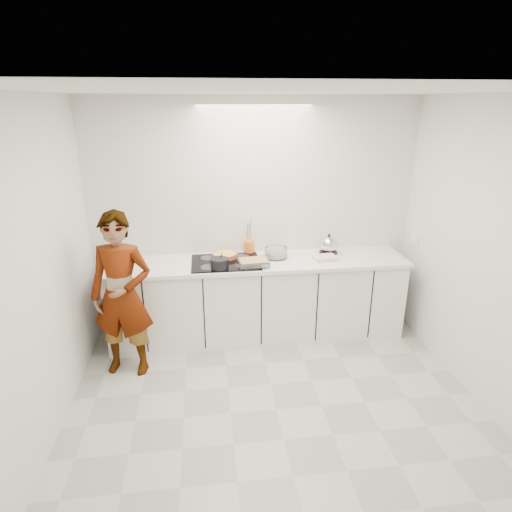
{
  "coord_description": "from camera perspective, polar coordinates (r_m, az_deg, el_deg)",
  "views": [
    {
      "loc": [
        -0.55,
        -3.0,
        2.54
      ],
      "look_at": [
        -0.05,
        1.05,
        1.05
      ],
      "focal_mm": 30.0,
      "sensor_mm": 36.0,
      "label": 1
    }
  ],
  "objects": [
    {
      "name": "baking_dish",
      "position": [
        4.44,
        -0.34,
        -0.82
      ],
      "size": [
        0.33,
        0.25,
        0.06
      ],
      "color": "silver",
      "rests_on": "hob"
    },
    {
      "name": "floor",
      "position": [
        3.97,
        2.74,
        -19.77
      ],
      "size": [
        3.6,
        3.2,
        0.0
      ],
      "primitive_type": "cube",
      "color": "#B6B6AC",
      "rests_on": "ground"
    },
    {
      "name": "cook",
      "position": [
        4.23,
        -17.44,
        -5.06
      ],
      "size": [
        0.65,
        0.49,
        1.62
      ],
      "primitive_type": "imported",
      "rotation": [
        0.0,
        0.0,
        -0.19
      ],
      "color": "white",
      "rests_on": "floor"
    },
    {
      "name": "utensil_crock",
      "position": [
        4.82,
        -0.89,
        1.23
      ],
      "size": [
        0.14,
        0.14,
        0.15
      ],
      "primitive_type": "cylinder",
      "rotation": [
        0.0,
        0.0,
        0.28
      ],
      "color": "orange",
      "rests_on": "countertop"
    },
    {
      "name": "wall_back",
      "position": [
        4.79,
        -0.21,
        5.07
      ],
      "size": [
        3.6,
        0.0,
        2.6
      ],
      "primitive_type": "cube",
      "color": "silver",
      "rests_on": "ground"
    },
    {
      "name": "mixing_bowl",
      "position": [
        4.69,
        2.66,
        0.41
      ],
      "size": [
        0.33,
        0.33,
        0.12
      ],
      "color": "silver",
      "rests_on": "countertop"
    },
    {
      "name": "tart_dish",
      "position": [
        4.68,
        -4.19,
        0.15
      ],
      "size": [
        0.29,
        0.29,
        0.05
      ],
      "color": "#9F4D31",
      "rests_on": "hob"
    },
    {
      "name": "countertop",
      "position": [
        4.62,
        0.27,
        -0.87
      ],
      "size": [
        3.24,
        0.64,
        0.04
      ],
      "primitive_type": "cube",
      "color": "white",
      "rests_on": "base_cabinets"
    },
    {
      "name": "hob",
      "position": [
        4.56,
        -4.07,
        -0.83
      ],
      "size": [
        0.72,
        0.54,
        0.01
      ],
      "primitive_type": "cube",
      "color": "black",
      "rests_on": "countertop"
    },
    {
      "name": "tea_towel",
      "position": [
        4.7,
        9.18,
        -0.25
      ],
      "size": [
        0.27,
        0.21,
        0.04
      ],
      "primitive_type": "cube",
      "rotation": [
        0.0,
        0.0,
        0.16
      ],
      "color": "white",
      "rests_on": "countertop"
    },
    {
      "name": "base_cabinets",
      "position": [
        4.8,
        0.26,
        -5.95
      ],
      "size": [
        3.2,
        0.58,
        0.87
      ],
      "primitive_type": "cube",
      "color": "white",
      "rests_on": "floor"
    },
    {
      "name": "wall_left",
      "position": [
        3.48,
        -27.6,
        -3.22
      ],
      "size": [
        0.0,
        3.2,
        2.6
      ],
      "primitive_type": "cube",
      "color": "silver",
      "rests_on": "ground"
    },
    {
      "name": "wall_front",
      "position": [
        1.95,
        11.8,
        -19.92
      ],
      "size": [
        3.6,
        0.0,
        2.6
      ],
      "primitive_type": "cube",
      "color": "silver",
      "rests_on": "ground"
    },
    {
      "name": "ceiling",
      "position": [
        3.05,
        3.59,
        21.18
      ],
      "size": [
        3.6,
        3.2,
        0.0
      ],
      "primitive_type": "cube",
      "color": "white",
      "rests_on": "wall_back"
    },
    {
      "name": "wall_right",
      "position": [
        4.02,
        29.19,
        -0.58
      ],
      "size": [
        0.02,
        3.2,
        2.6
      ],
      "color": "silver",
      "rests_on": "ground"
    },
    {
      "name": "kettle",
      "position": [
        4.87,
        9.66,
        1.42
      ],
      "size": [
        0.21,
        0.21,
        0.23
      ],
      "color": "black",
      "rests_on": "countertop"
    },
    {
      "name": "saucepan",
      "position": [
        4.37,
        -4.88,
        -0.96
      ],
      "size": [
        0.19,
        0.19,
        0.18
      ],
      "color": "black",
      "rests_on": "hob"
    }
  ]
}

